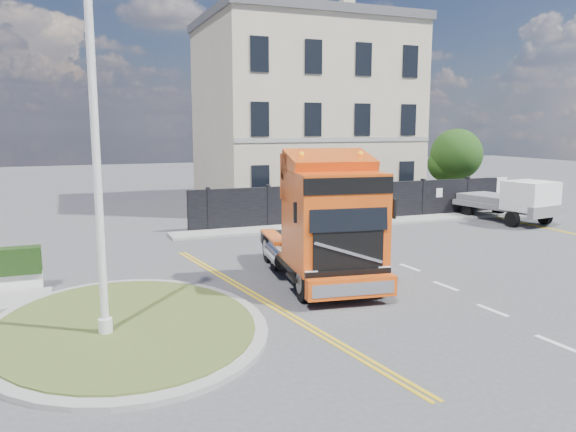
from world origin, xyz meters
name	(u,v)px	position (x,y,z in m)	size (l,w,h in m)	color
ground	(329,273)	(0.00, 0.00, 0.00)	(120.00, 120.00, 0.00)	#424244
traffic_island	(126,326)	(-7.00, -3.00, 0.08)	(6.80, 6.80, 0.17)	gray
hoarding_fence	(367,202)	(6.55, 9.00, 1.00)	(18.80, 0.25, 2.00)	black
georgian_building	(303,113)	(6.00, 16.50, 5.77)	(12.30, 10.30, 12.80)	#C1BB99
tree	(454,157)	(14.38, 12.10, 3.05)	(3.20, 3.20, 4.80)	#382619
pavement_far	(366,223)	(6.00, 8.10, 0.06)	(20.00, 1.60, 0.12)	gray
truck	(327,227)	(-0.73, -1.27, 1.84)	(3.45, 7.12, 4.10)	black
flatbed_pickup	(520,200)	(13.30, 5.27, 1.20)	(2.93, 5.64, 2.23)	slate
lamppost_island	(96,157)	(-7.50, -3.50, 4.26)	(0.25, 0.50, 8.19)	silver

